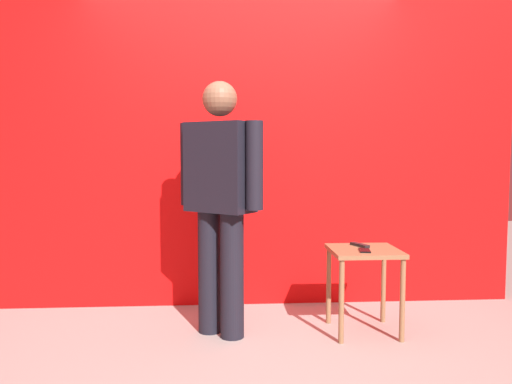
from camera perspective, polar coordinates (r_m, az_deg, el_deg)
The scene contains 6 objects.
ground_plane at distance 3.34m, azimuth -0.79°, elevation -17.72°, with size 12.00×12.00×0.00m, color #9E9991.
back_wall_red at distance 4.32m, azimuth -1.66°, elevation 7.79°, with size 4.51×0.12×3.03m, color red.
standing_person at distance 3.56m, azimuth -3.90°, elevation -0.30°, with size 0.60×0.51×1.73m.
side_table at distance 3.75m, azimuth 11.66°, elevation -7.64°, with size 0.47×0.47×0.59m.
cell_phone at distance 3.64m, azimuth 11.70°, elevation -6.22°, with size 0.07×0.14×0.01m, color black.
tv_remote at distance 3.81m, azimuth 11.20°, elevation -5.67°, with size 0.04×0.17×0.02m, color black.
Camera 1 is at (-0.16, -3.09, 1.26)m, focal length 36.84 mm.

